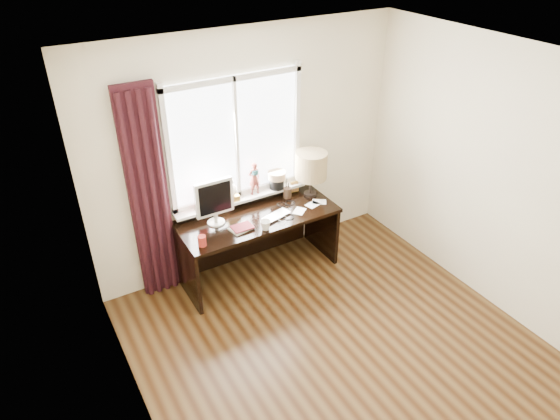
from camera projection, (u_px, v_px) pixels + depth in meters
floor at (355, 366)px, 4.48m from camera, size 3.50×4.00×0.00m
ceiling at (387, 80)px, 3.12m from camera, size 3.50×4.00×0.00m
wall_back at (248, 153)px, 5.27m from camera, size 3.50×0.00×2.60m
wall_left at (143, 333)px, 3.05m from camera, size 0.00×4.00×2.60m
wall_right at (519, 192)px, 4.56m from camera, size 0.00×4.00×2.60m
laptop at (276, 216)px, 5.21m from camera, size 0.36×0.28×0.02m
mug at (265, 225)px, 4.99m from camera, size 0.14×0.13×0.11m
red_cup at (202, 241)px, 4.75m from camera, size 0.08×0.08×0.11m
window at (239, 156)px, 5.18m from camera, size 1.52×0.21×1.40m
curtain at (149, 199)px, 4.81m from camera, size 0.38×0.09×2.25m
desk at (254, 230)px, 5.44m from camera, size 1.70×0.70×0.75m
monitor at (214, 200)px, 4.97m from camera, size 0.40×0.18×0.49m
notebook_stack at (242, 228)px, 5.01m from camera, size 0.25×0.20×0.03m
brush_holder at (287, 193)px, 5.54m from camera, size 0.09×0.09×0.25m
icon_frame at (295, 187)px, 5.64m from camera, size 0.10×0.03×0.13m
table_lamp at (311, 166)px, 5.43m from camera, size 0.35×0.35×0.52m
loose_papers at (311, 206)px, 5.41m from camera, size 0.48×0.23×0.00m
desk_cables at (287, 209)px, 5.34m from camera, size 0.32×0.39×0.01m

